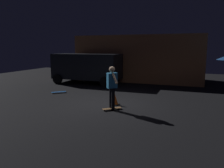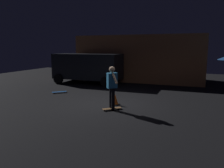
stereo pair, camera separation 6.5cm
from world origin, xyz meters
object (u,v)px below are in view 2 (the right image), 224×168
skateboard_spare (59,92)px  skater (112,84)px  skateboard_ridden (112,109)px  traffic_cone (115,100)px  parked_van (88,66)px

skateboard_spare → skater: 4.54m
skateboard_ridden → traffic_cone: size_ratio=1.52×
parked_van → skater: parked_van is taller
parked_van → skateboard_spare: size_ratio=6.65×
skateboard_ridden → skater: (0.00, -0.00, 0.98)m
skateboard_spare → parked_van: bearing=92.4°
skateboard_spare → skater: size_ratio=0.42×
skateboard_spare → skateboard_ridden: bearing=-27.7°
skateboard_ridden → skater: bearing=-90.0°
skateboard_spare → skater: bearing=-27.7°
skateboard_ridden → traffic_cone: 0.84m
traffic_cone → skateboard_spare: bearing=161.6°
skateboard_ridden → skater: 0.98m
parked_van → skateboard_spare: (0.15, -3.63, -1.11)m
traffic_cone → skater: bearing=-78.1°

